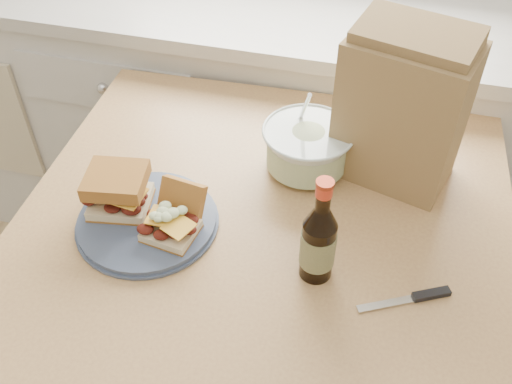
% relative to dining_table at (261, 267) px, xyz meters
% --- Properties ---
extents(cabinet_run, '(2.50, 0.64, 0.94)m').
position_rel_dining_table_xyz_m(cabinet_run, '(-0.11, 0.81, -0.24)').
color(cabinet_run, silver).
rests_on(cabinet_run, ground).
extents(dining_table, '(1.05, 1.05, 0.84)m').
position_rel_dining_table_xyz_m(dining_table, '(0.00, 0.00, 0.00)').
color(dining_table, tan).
rests_on(dining_table, ground).
extents(plate, '(0.28, 0.28, 0.02)m').
position_rel_dining_table_xyz_m(plate, '(-0.23, -0.05, 0.13)').
color(plate, '#424F6B').
rests_on(plate, dining_table).
extents(sandwich_left, '(0.13, 0.12, 0.09)m').
position_rel_dining_table_xyz_m(sandwich_left, '(-0.29, -0.03, 0.18)').
color(sandwich_left, beige).
rests_on(sandwich_left, plate).
extents(sandwich_right, '(0.11, 0.14, 0.08)m').
position_rel_dining_table_xyz_m(sandwich_right, '(-0.16, -0.06, 0.17)').
color(sandwich_right, beige).
rests_on(sandwich_right, plate).
extents(coleslaw_bowl, '(0.20, 0.20, 0.20)m').
position_rel_dining_table_xyz_m(coleslaw_bowl, '(0.05, 0.21, 0.17)').
color(coleslaw_bowl, silver).
rests_on(coleslaw_bowl, dining_table).
extents(beer_bottle, '(0.06, 0.06, 0.23)m').
position_rel_dining_table_xyz_m(beer_bottle, '(0.12, -0.08, 0.21)').
color(beer_bottle, black).
rests_on(beer_bottle, dining_table).
extents(knife, '(0.16, 0.10, 0.01)m').
position_rel_dining_table_xyz_m(knife, '(0.32, -0.09, 0.13)').
color(knife, silver).
rests_on(knife, dining_table).
extents(paper_bag, '(0.28, 0.22, 0.32)m').
position_rel_dining_table_xyz_m(paper_bag, '(0.23, 0.24, 0.28)').
color(paper_bag, olive).
rests_on(paper_bag, dining_table).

